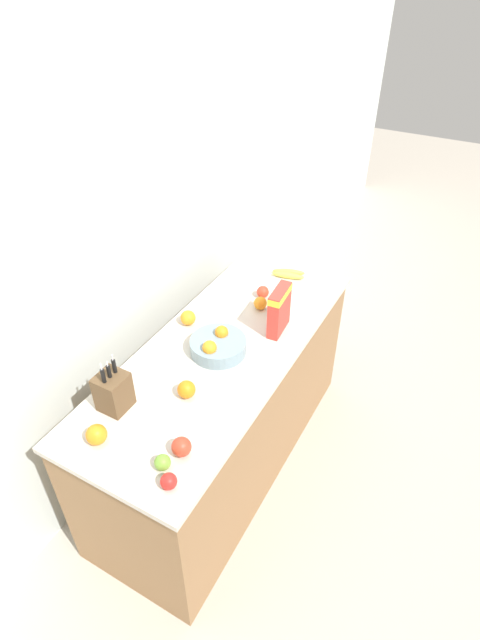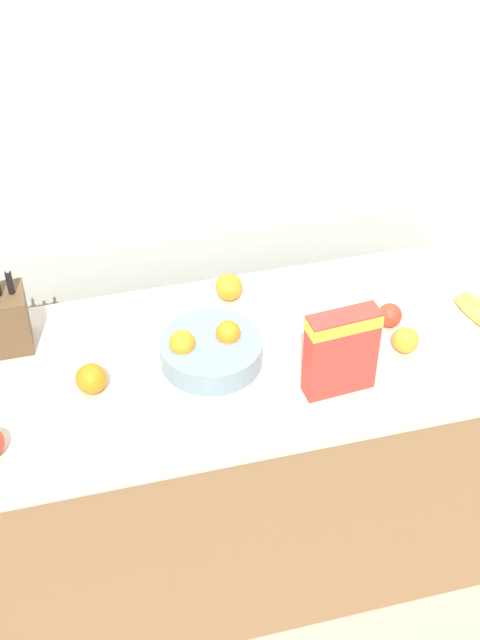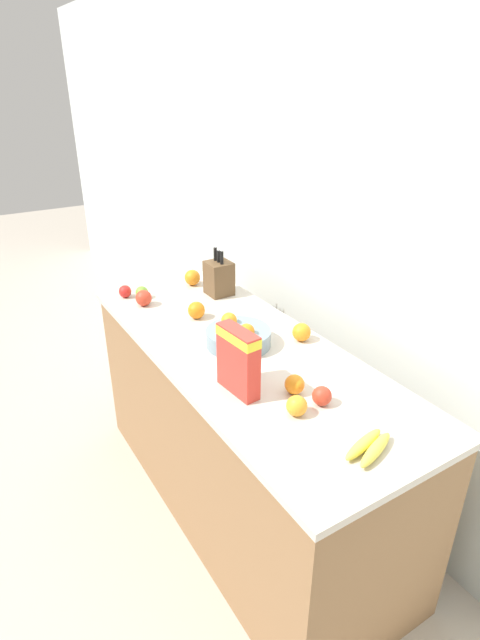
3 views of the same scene
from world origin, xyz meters
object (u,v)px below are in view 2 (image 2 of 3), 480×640
at_px(orange_mid_left, 91,379).
at_px(knife_block, 5,319).
at_px(orange_front_center, 359,330).
at_px(apple_near_bananas, 390,315).
at_px(orange_near_bowl, 229,287).
at_px(cereal_box, 341,349).
at_px(fruit_bowl, 210,349).
at_px(orange_back_center, 406,340).

bearing_deg(orange_mid_left, knife_block, 130.19).
bearing_deg(orange_front_center, apple_near_bananas, 19.98).
relative_size(orange_near_bowl, orange_front_center, 1.10).
distance_m(cereal_box, orange_front_center, 0.23).
bearing_deg(apple_near_bananas, cereal_box, -137.73).
bearing_deg(orange_near_bowl, orange_mid_left, -147.02).
xyz_separation_m(cereal_box, apple_near_bananas, (0.23, 0.21, -0.11)).
bearing_deg(orange_mid_left, fruit_bowl, 6.30).
distance_m(cereal_box, orange_back_center, 0.27).
height_order(cereal_box, apple_near_bananas, cereal_box).
bearing_deg(cereal_box, orange_mid_left, 161.52).
bearing_deg(cereal_box, orange_back_center, 17.42).
relative_size(cereal_box, orange_near_bowl, 3.10).
distance_m(orange_near_bowl, orange_back_center, 0.55).
height_order(orange_front_center, orange_mid_left, orange_mid_left).
height_order(apple_near_bananas, orange_front_center, orange_front_center).
xyz_separation_m(fruit_bowl, orange_mid_left, (-0.33, -0.04, 0.00)).
bearing_deg(orange_mid_left, cereal_box, -13.58).
bearing_deg(orange_back_center, cereal_box, -157.69).
bearing_deg(apple_near_bananas, orange_front_center, -160.02).
relative_size(knife_block, apple_near_bananas, 4.00).
relative_size(orange_back_center, orange_mid_left, 0.88).
xyz_separation_m(cereal_box, orange_mid_left, (-0.64, 0.16, -0.10)).
relative_size(orange_back_center, orange_front_center, 0.99).
distance_m(apple_near_bananas, orange_back_center, 0.11).
bearing_deg(fruit_bowl, orange_front_center, -2.88).
height_order(apple_near_bananas, orange_mid_left, orange_mid_left).
bearing_deg(apple_near_bananas, knife_block, 170.09).
height_order(knife_block, fruit_bowl, knife_block).
height_order(fruit_bowl, apple_near_bananas, fruit_bowl).
height_order(cereal_box, fruit_bowl, cereal_box).
bearing_deg(orange_mid_left, apple_near_bananas, 3.59).
xyz_separation_m(fruit_bowl, apple_near_bananas, (0.54, 0.02, -0.01)).
bearing_deg(fruit_bowl, cereal_box, -31.97).
xyz_separation_m(apple_near_bananas, orange_back_center, (0.00, -0.11, 0.00)).
relative_size(fruit_bowl, orange_back_center, 3.83).
bearing_deg(cereal_box, apple_near_bananas, 37.38).
relative_size(orange_front_center, orange_mid_left, 0.89).
xyz_separation_m(orange_near_bowl, orange_front_center, (0.31, -0.28, -0.00)).
xyz_separation_m(orange_near_bowl, orange_back_center, (0.42, -0.35, -0.00)).
distance_m(apple_near_bananas, orange_mid_left, 0.88).
bearing_deg(orange_front_center, fruit_bowl, 177.12).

